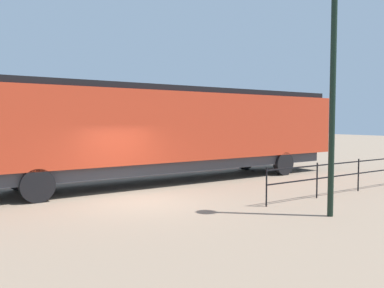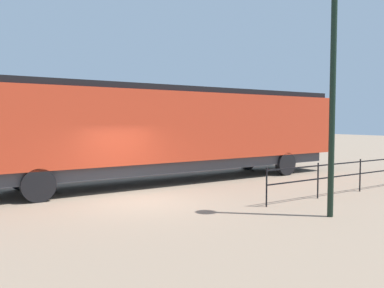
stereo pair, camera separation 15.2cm
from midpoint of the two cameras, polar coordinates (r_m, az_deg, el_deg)
ground_plane at (r=13.05m, az=-7.91°, el=-8.28°), size 120.00×120.00×0.00m
locomotive at (r=17.30m, az=-2.22°, el=2.19°), size 3.07×17.75×4.02m
lamp_post at (r=11.65m, az=19.33°, el=14.55°), size 0.56×0.56×6.81m
platform_fence at (r=16.02m, az=22.54°, el=-3.45°), size 0.05×9.57×1.21m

